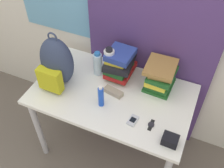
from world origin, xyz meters
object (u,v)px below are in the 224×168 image
at_px(cell_phone, 133,120).
at_px(sunglasses_case, 113,92).
at_px(backpack, 56,63).
at_px(wristwatch, 151,125).
at_px(book_stack_center, 160,76).
at_px(water_bottle, 98,64).
at_px(book_stack_left, 120,64).
at_px(sports_bottle, 109,64).
at_px(camera_pouch, 170,140).
at_px(sunscreen_bottle, 101,96).

distance_m(cell_phone, sunglasses_case, 0.29).
relative_size(backpack, wristwatch, 4.91).
xyz_separation_m(backpack, sunglasses_case, (0.44, 0.06, -0.18)).
xyz_separation_m(book_stack_center, water_bottle, (-0.50, -0.05, -0.01)).
xyz_separation_m(cell_phone, wristwatch, (0.13, 0.02, -0.00)).
bearing_deg(water_bottle, cell_phone, -38.26).
bearing_deg(sunglasses_case, backpack, -172.16).
height_order(book_stack_left, sunglasses_case, book_stack_left).
distance_m(backpack, water_bottle, 0.33).
distance_m(book_stack_left, wristwatch, 0.55).
height_order(book_stack_left, sports_bottle, sports_bottle).
relative_size(water_bottle, wristwatch, 2.27).
bearing_deg(camera_pouch, sunscreen_bottle, 168.41).
height_order(sunglasses_case, wristwatch, sunglasses_case).
height_order(backpack, wristwatch, backpack).
relative_size(book_stack_center, sports_bottle, 0.95).
relative_size(backpack, sunglasses_case, 2.94).
bearing_deg(book_stack_left, book_stack_center, 0.73).
height_order(backpack, cell_phone, backpack).
distance_m(sunscreen_bottle, camera_pouch, 0.56).
distance_m(water_bottle, cell_phone, 0.56).
bearing_deg(camera_pouch, book_stack_left, 139.95).
distance_m(sunglasses_case, wristwatch, 0.39).
distance_m(backpack, camera_pouch, 0.98).
height_order(sunscreen_bottle, sunglasses_case, sunscreen_bottle).
relative_size(backpack, book_stack_left, 1.59).
height_order(sports_bottle, cell_phone, sports_bottle).
distance_m(book_stack_left, camera_pouch, 0.71).
bearing_deg(backpack, wristwatch, -7.59).
distance_m(book_stack_center, water_bottle, 0.50).
bearing_deg(sunglasses_case, book_stack_center, 35.64).
bearing_deg(sports_bottle, sunscreen_bottle, -77.15).
distance_m(book_stack_center, cell_phone, 0.41).
xyz_separation_m(book_stack_center, wristwatch, (0.06, -0.38, -0.11)).
xyz_separation_m(backpack, camera_pouch, (0.94, -0.19, -0.17)).
xyz_separation_m(backpack, water_bottle, (0.23, 0.22, -0.10)).
xyz_separation_m(water_bottle, cell_phone, (0.43, -0.34, -0.09)).
distance_m(book_stack_left, water_bottle, 0.18).
bearing_deg(cell_phone, book_stack_left, 124.01).
height_order(book_stack_left, camera_pouch, book_stack_left).
xyz_separation_m(sports_bottle, sunscreen_bottle, (0.07, -0.29, -0.05)).
height_order(sports_bottle, wristwatch, sports_bottle).
distance_m(sports_bottle, cell_phone, 0.49).
xyz_separation_m(book_stack_center, sports_bottle, (-0.40, -0.05, 0.03)).
height_order(sunglasses_case, camera_pouch, camera_pouch).
xyz_separation_m(sunscreen_bottle, cell_phone, (0.27, -0.05, -0.08)).
distance_m(sports_bottle, wristwatch, 0.58).
height_order(backpack, water_bottle, backpack).
distance_m(book_stack_left, cell_phone, 0.49).
relative_size(backpack, water_bottle, 2.16).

